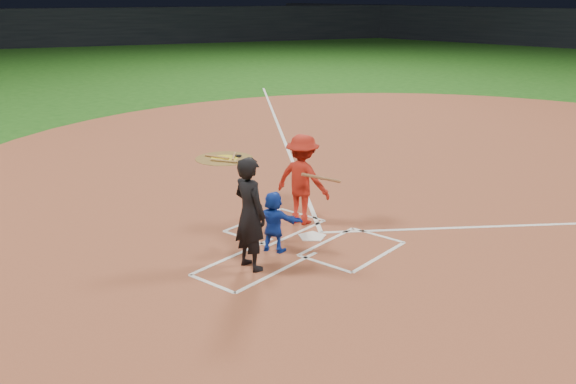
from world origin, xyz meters
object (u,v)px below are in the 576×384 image
Objects in this scene: on_deck_circle at (224,158)px; batter_at_plate at (302,179)px; home_plate at (312,236)px; umpire at (250,214)px; catcher at (274,222)px.

batter_at_plate is at bearing -28.43° from on_deck_circle.
home_plate is 1.28m from batter_at_plate.
catcher is at bearing -67.67° from umpire.
on_deck_circle is (-5.79, 3.30, -0.00)m from home_plate.
batter_at_plate is (-0.54, 1.56, 0.37)m from catcher.
batter_at_plate reaches higher than catcher.
umpire is (0.18, -0.85, 0.43)m from catcher.
umpire is 1.07× the size of batter_at_plate.
catcher is at bearing -70.77° from batter_at_plate.
home_plate reaches higher than on_deck_circle.
catcher is 0.62× the size of batter_at_plate.
catcher reaches higher than home_plate.
umpire is (0.05, -1.88, 1.02)m from home_plate.
on_deck_circle is at bearing -29.70° from home_plate.
on_deck_circle is at bearing -54.42° from catcher.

